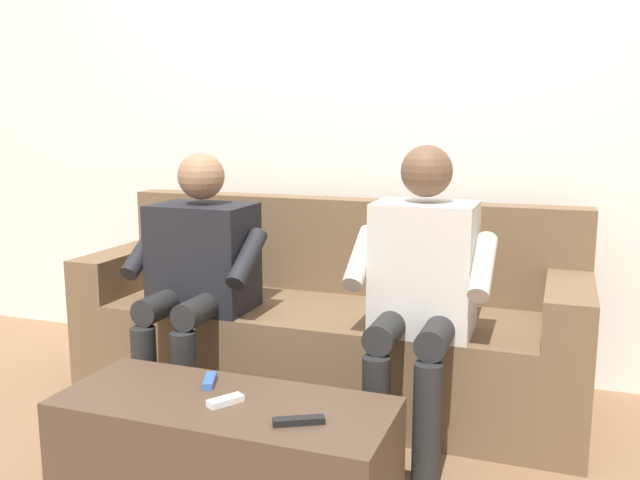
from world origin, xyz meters
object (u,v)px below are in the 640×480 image
Objects in this scene: person_left_seated at (421,280)px; remote_blue at (210,381)px; couch at (328,330)px; remote_black at (299,421)px; person_right_seated at (197,266)px; coffee_table at (225,455)px; remote_white at (225,401)px.

remote_blue is (0.58, 0.56, -0.26)m from person_left_seated.
remote_blue is at bearing 83.11° from couch.
person_left_seated reaches higher than remote_black.
person_right_seated is 1.09m from remote_black.
person_left_seated is 9.95× the size of remote_blue.
person_left_seated is 7.57× the size of remote_black.
couch reaches higher than coffee_table.
couch is at bearing -90.00° from coffee_table.
remote_white is 0.18m from remote_blue.
person_right_seated reaches higher than remote_white.
person_left_seated reaches higher than coffee_table.
couch is 0.89m from remote_blue.
remote_black and remote_white have the same top height.
person_left_seated is (-0.47, -0.67, 0.45)m from coffee_table.
couch is at bearing -145.82° from remote_white.
couch is 0.99m from coffee_table.
couch is 19.35× the size of remote_white.
remote_blue is (-0.37, 0.57, -0.24)m from person_right_seated.
person_left_seated is at bearing 179.65° from remote_white.
remote_white is (-0.49, 0.70, -0.24)m from person_right_seated.
coffee_table is 0.93m from person_right_seated.
person_right_seated is 7.28× the size of remote_black.
remote_white is (-0.02, 1.01, 0.08)m from couch.
couch is 1.10m from remote_black.
couch is 2.06× the size of coffee_table.
remote_black is (-0.75, 0.75, -0.24)m from person_right_seated.
remote_white reaches higher than coffee_table.
remote_blue is at bearing -43.84° from coffee_table.
remote_black is at bearing -135.56° from remote_blue.
coffee_table is at bearing -109.05° from remote_white.
remote_white is 0.99× the size of remote_blue.
person_right_seated is (0.47, -0.68, 0.44)m from coffee_table.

